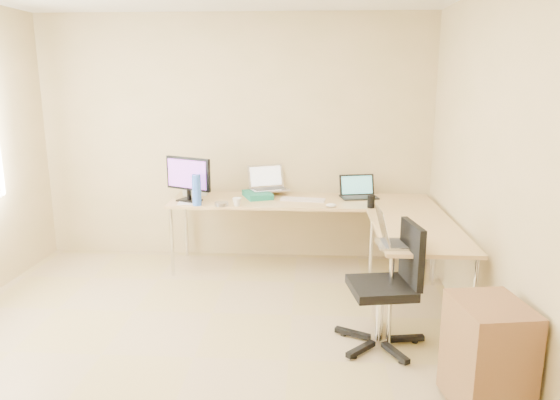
# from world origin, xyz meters

# --- Properties ---
(floor) EXTENTS (4.50, 4.50, 0.00)m
(floor) POSITION_xyz_m (0.00, 0.00, 0.00)
(floor) COLOR tan
(floor) RESTS_ON ground
(wall_back) EXTENTS (4.50, 0.00, 4.50)m
(wall_back) POSITION_xyz_m (0.00, 2.25, 1.30)
(wall_back) COLOR #D2B688
(wall_back) RESTS_ON ground
(wall_right) EXTENTS (0.00, 4.50, 4.50)m
(wall_right) POSITION_xyz_m (2.10, 0.00, 1.30)
(wall_right) COLOR #D2B688
(wall_right) RESTS_ON ground
(desk_main) EXTENTS (2.65, 0.70, 0.73)m
(desk_main) POSITION_xyz_m (0.72, 1.85, 0.36)
(desk_main) COLOR tan
(desk_main) RESTS_ON ground
(desk_return) EXTENTS (0.70, 1.30, 0.73)m
(desk_return) POSITION_xyz_m (1.70, 0.85, 0.36)
(desk_return) COLOR tan
(desk_return) RESTS_ON ground
(monitor) EXTENTS (0.54, 0.38, 0.45)m
(monitor) POSITION_xyz_m (-0.40, 1.73, 0.95)
(monitor) COLOR black
(monitor) RESTS_ON desk_main
(book_stack) EXTENTS (0.36, 0.41, 0.06)m
(book_stack) POSITION_xyz_m (0.27, 1.93, 0.76)
(book_stack) COLOR #156D55
(book_stack) RESTS_ON desk_main
(laptop_center) EXTENTS (0.48, 0.43, 0.25)m
(laptop_center) POSITION_xyz_m (0.38, 2.05, 0.91)
(laptop_center) COLOR #B8B6C4
(laptop_center) RESTS_ON desk_main
(laptop_black) EXTENTS (0.42, 0.34, 0.23)m
(laptop_black) POSITION_xyz_m (1.32, 1.97, 0.85)
(laptop_black) COLOR black
(laptop_black) RESTS_ON desk_main
(keyboard) EXTENTS (0.46, 0.18, 0.02)m
(keyboard) POSITION_xyz_m (0.74, 1.81, 0.74)
(keyboard) COLOR silver
(keyboard) RESTS_ON desk_main
(mouse) EXTENTS (0.12, 0.10, 0.04)m
(mouse) POSITION_xyz_m (1.02, 1.55, 0.75)
(mouse) COLOR white
(mouse) RESTS_ON desk_main
(mug) EXTENTS (0.09, 0.09, 0.08)m
(mug) POSITION_xyz_m (0.11, 1.55, 0.77)
(mug) COLOR white
(mug) RESTS_ON desk_main
(cd_stack) EXTENTS (0.16, 0.16, 0.03)m
(cd_stack) POSITION_xyz_m (-0.04, 1.55, 0.75)
(cd_stack) COLOR #ABADBB
(cd_stack) RESTS_ON desk_main
(water_bottle) EXTENTS (0.10, 0.10, 0.31)m
(water_bottle) POSITION_xyz_m (-0.28, 1.55, 0.88)
(water_bottle) COLOR blue
(water_bottle) RESTS_ON desk_main
(papers) EXTENTS (0.22, 0.29, 0.01)m
(papers) POSITION_xyz_m (-0.40, 1.70, 0.73)
(papers) COLOR silver
(papers) RESTS_ON desk_main
(white_box) EXTENTS (0.25, 0.18, 0.09)m
(white_box) POSITION_xyz_m (-0.40, 2.05, 0.78)
(white_box) COLOR silver
(white_box) RESTS_ON desk_main
(desk_fan) EXTENTS (0.25, 0.25, 0.27)m
(desk_fan) POSITION_xyz_m (-0.35, 2.05, 0.87)
(desk_fan) COLOR white
(desk_fan) RESTS_ON desk_main
(black_cup) EXTENTS (0.08, 0.08, 0.12)m
(black_cup) POSITION_xyz_m (1.39, 1.55, 0.79)
(black_cup) COLOR black
(black_cup) RESTS_ON desk_main
(laptop_return) EXTENTS (0.36, 0.29, 0.23)m
(laptop_return) POSITION_xyz_m (1.45, 0.41, 0.85)
(laptop_return) COLOR #AFAFAF
(laptop_return) RESTS_ON desk_return
(office_chair) EXTENTS (0.65, 0.65, 0.94)m
(office_chair) POSITION_xyz_m (1.33, 0.26, 0.50)
(office_chair) COLOR black
(office_chair) RESTS_ON ground
(cabinet) EXTENTS (0.45, 0.52, 0.65)m
(cabinet) POSITION_xyz_m (1.85, -0.50, 0.36)
(cabinet) COLOR brown
(cabinet) RESTS_ON ground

